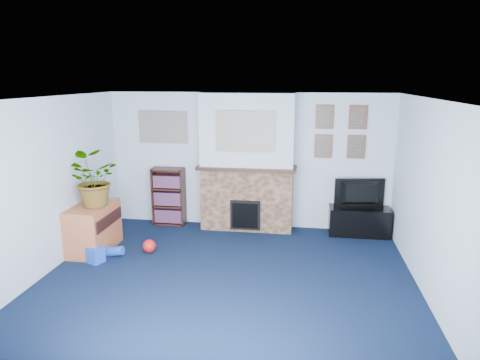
% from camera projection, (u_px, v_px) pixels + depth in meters
% --- Properties ---
extents(floor, '(5.00, 4.50, 0.01)m').
position_uv_depth(floor, '(227.00, 280.00, 5.73)').
color(floor, '#0D1933').
rests_on(floor, ground).
extents(ceiling, '(5.00, 4.50, 0.01)m').
position_uv_depth(ceiling, '(225.00, 99.00, 5.17)').
color(ceiling, white).
rests_on(ceiling, wall_back).
extents(wall_back, '(5.00, 0.04, 2.40)m').
position_uv_depth(wall_back, '(248.00, 161.00, 7.61)').
color(wall_back, silver).
rests_on(wall_back, ground).
extents(wall_front, '(5.00, 0.04, 2.40)m').
position_uv_depth(wall_front, '(174.00, 271.00, 3.29)').
color(wall_front, silver).
rests_on(wall_front, ground).
extents(wall_left, '(0.04, 4.50, 2.40)m').
position_uv_depth(wall_left, '(45.00, 187.00, 5.81)').
color(wall_left, silver).
rests_on(wall_left, ground).
extents(wall_right, '(0.04, 4.50, 2.40)m').
position_uv_depth(wall_right, '(432.00, 202.00, 5.09)').
color(wall_right, silver).
rests_on(wall_right, ground).
extents(chimney_breast, '(1.72, 0.50, 2.40)m').
position_uv_depth(chimney_breast, '(247.00, 164.00, 7.42)').
color(chimney_breast, brown).
rests_on(chimney_breast, ground).
extents(collage_main, '(1.00, 0.03, 0.68)m').
position_uv_depth(collage_main, '(245.00, 131.00, 7.08)').
color(collage_main, gray).
rests_on(collage_main, chimney_breast).
extents(collage_left, '(0.90, 0.03, 0.58)m').
position_uv_depth(collage_left, '(163.00, 127.00, 7.69)').
color(collage_left, gray).
rests_on(collage_left, wall_back).
extents(portrait_tl, '(0.30, 0.03, 0.40)m').
position_uv_depth(portrait_tl, '(325.00, 117.00, 7.22)').
color(portrait_tl, brown).
rests_on(portrait_tl, wall_back).
extents(portrait_tr, '(0.30, 0.03, 0.40)m').
position_uv_depth(portrait_tr, '(358.00, 117.00, 7.15)').
color(portrait_tr, brown).
rests_on(portrait_tr, wall_back).
extents(portrait_bl, '(0.30, 0.03, 0.40)m').
position_uv_depth(portrait_bl, '(323.00, 146.00, 7.34)').
color(portrait_bl, brown).
rests_on(portrait_bl, wall_back).
extents(portrait_br, '(0.30, 0.03, 0.40)m').
position_uv_depth(portrait_br, '(356.00, 147.00, 7.26)').
color(portrait_br, brown).
rests_on(portrait_br, wall_back).
extents(tv_stand, '(1.02, 0.43, 0.48)m').
position_uv_depth(tv_stand, '(359.00, 222.00, 7.35)').
color(tv_stand, black).
rests_on(tv_stand, ground).
extents(television, '(0.86, 0.24, 0.49)m').
position_uv_depth(television, '(361.00, 194.00, 7.26)').
color(television, black).
rests_on(television, tv_stand).
extents(bookshelf, '(0.58, 0.28, 1.05)m').
position_uv_depth(bookshelf, '(169.00, 198.00, 7.85)').
color(bookshelf, black).
rests_on(bookshelf, ground).
extents(sideboard, '(0.52, 0.94, 0.73)m').
position_uv_depth(sideboard, '(94.00, 229.00, 6.67)').
color(sideboard, '#B65E3A').
rests_on(sideboard, ground).
extents(potted_plant, '(0.81, 0.73, 0.83)m').
position_uv_depth(potted_plant, '(91.00, 180.00, 6.43)').
color(potted_plant, '#26661E').
rests_on(potted_plant, sideboard).
extents(mantel_clock, '(0.11, 0.07, 0.16)m').
position_uv_depth(mantel_clock, '(241.00, 162.00, 7.38)').
color(mantel_clock, gold).
rests_on(mantel_clock, chimney_breast).
extents(mantel_candle, '(0.05, 0.05, 0.17)m').
position_uv_depth(mantel_candle, '(261.00, 162.00, 7.33)').
color(mantel_candle, '#B2BFC6').
rests_on(mantel_candle, chimney_breast).
extents(mantel_teddy, '(0.14, 0.14, 0.14)m').
position_uv_depth(mantel_teddy, '(216.00, 162.00, 7.45)').
color(mantel_teddy, gray).
rests_on(mantel_teddy, chimney_breast).
extents(mantel_can, '(0.07, 0.07, 0.13)m').
position_uv_depth(mantel_can, '(290.00, 164.00, 7.26)').
color(mantel_can, blue).
rests_on(mantel_can, chimney_breast).
extents(green_crate, '(0.42, 0.34, 0.31)m').
position_uv_depth(green_crate, '(86.00, 245.00, 6.55)').
color(green_crate, '#198C26').
rests_on(green_crate, ground).
extents(toy_ball, '(0.21, 0.21, 0.21)m').
position_uv_depth(toy_ball, '(149.00, 247.00, 6.63)').
color(toy_ball, red).
rests_on(toy_ball, ground).
extents(toy_block, '(0.25, 0.25, 0.24)m').
position_uv_depth(toy_block, '(96.00, 255.00, 6.26)').
color(toy_block, blue).
rests_on(toy_block, ground).
extents(toy_tube, '(0.33, 0.14, 0.19)m').
position_uv_depth(toy_tube, '(114.00, 251.00, 6.51)').
color(toy_tube, blue).
rests_on(toy_tube, ground).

